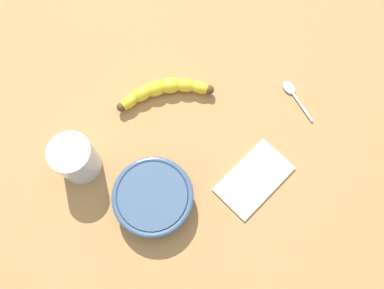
{
  "coord_description": "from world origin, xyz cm",
  "views": [
    {
      "loc": [
        -21.13,
        -14.58,
        77.62
      ],
      "look_at": [
        0.31,
        -1.97,
        5.0
      ],
      "focal_mm": 34.23,
      "sensor_mm": 36.0,
      "label": 1
    }
  ],
  "objects_px": {
    "ceramic_bowl": "(153,197)",
    "smoothie_glass": "(76,159)",
    "teaspoon": "(291,90)",
    "banana": "(164,90)"
  },
  "relations": [
    {
      "from": "ceramic_bowl",
      "to": "teaspoon",
      "type": "relative_size",
      "value": 1.55
    },
    {
      "from": "smoothie_glass",
      "to": "teaspoon",
      "type": "distance_m",
      "value": 0.49
    },
    {
      "from": "banana",
      "to": "ceramic_bowl",
      "type": "bearing_deg",
      "value": 74.09
    },
    {
      "from": "banana",
      "to": "smoothie_glass",
      "type": "height_order",
      "value": "smoothie_glass"
    },
    {
      "from": "smoothie_glass",
      "to": "ceramic_bowl",
      "type": "distance_m",
      "value": 0.17
    },
    {
      "from": "smoothie_glass",
      "to": "teaspoon",
      "type": "xyz_separation_m",
      "value": [
        0.38,
        -0.3,
        -0.04
      ]
    },
    {
      "from": "smoothie_glass",
      "to": "teaspoon",
      "type": "bearing_deg",
      "value": -38.47
    },
    {
      "from": "banana",
      "to": "ceramic_bowl",
      "type": "height_order",
      "value": "ceramic_bowl"
    },
    {
      "from": "banana",
      "to": "smoothie_glass",
      "type": "distance_m",
      "value": 0.24
    },
    {
      "from": "ceramic_bowl",
      "to": "smoothie_glass",
      "type": "bearing_deg",
      "value": 94.9
    }
  ]
}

